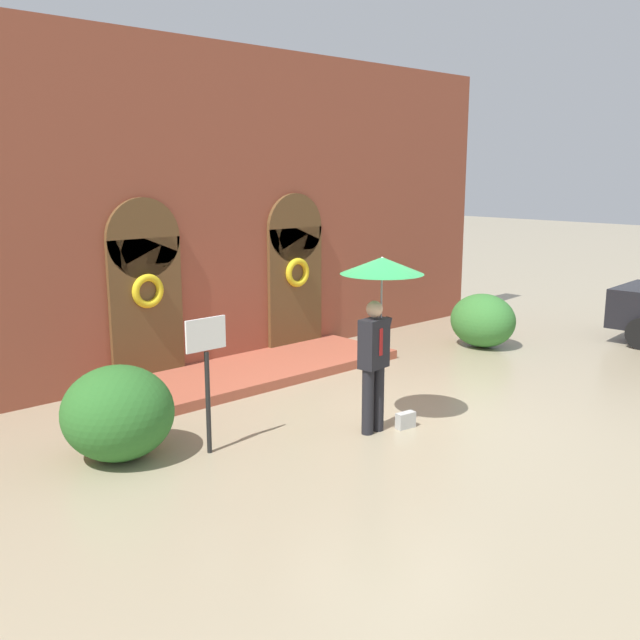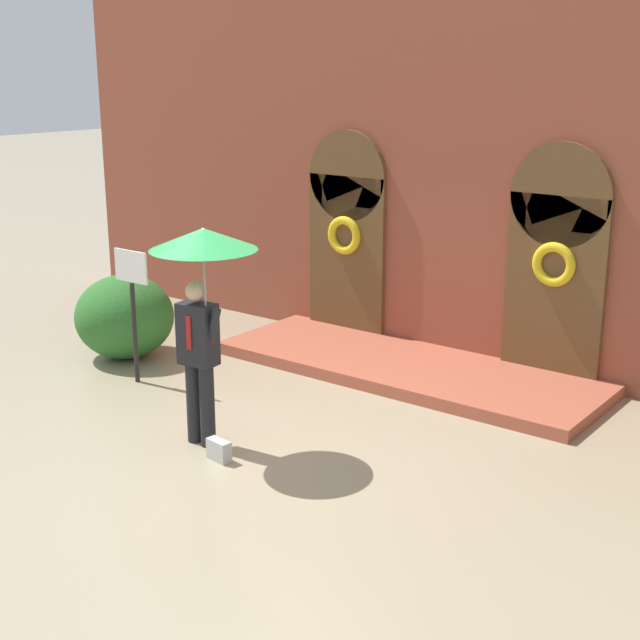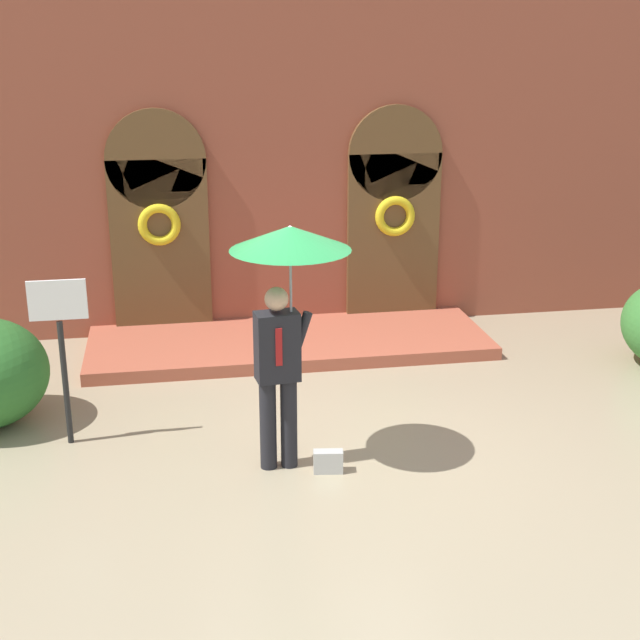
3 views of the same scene
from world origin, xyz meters
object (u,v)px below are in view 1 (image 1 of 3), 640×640
handbag (406,420)px  shrub_left (118,413)px  person_with_umbrella (380,291)px  shrub_right (483,320)px  sign_post (207,363)px

handbag → shrub_left: size_ratio=0.21×
person_with_umbrella → handbag: bearing=-30.0°
person_with_umbrella → shrub_right: bearing=19.9°
person_with_umbrella → shrub_right: 5.51m
sign_post → shrub_right: bearing=7.4°
sign_post → shrub_right: sign_post is taller
shrub_left → shrub_right: bearing=2.4°
handbag → shrub_left: (-3.37, 1.68, 0.47)m
person_with_umbrella → sign_post: bearing=157.5°
sign_post → shrub_left: (-0.90, 0.60, -0.58)m
person_with_umbrella → handbag: 1.85m
handbag → sign_post: size_ratio=0.16×
person_with_umbrella → sign_post: 2.42m
sign_post → shrub_right: size_ratio=1.28×
handbag → shrub_left: bearing=161.2°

